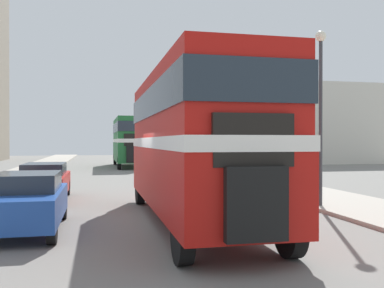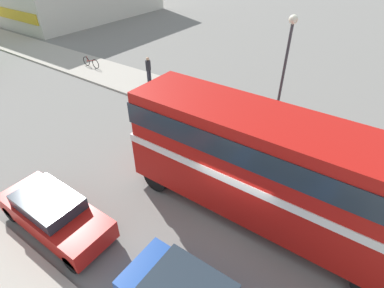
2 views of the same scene
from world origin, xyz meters
name	(u,v)px [view 2 (image 2 of 2)]	position (x,y,z in m)	size (l,w,h in m)	color
ground_plane	(236,219)	(0.00, 0.00, 0.00)	(120.00, 120.00, 0.00)	slate
sidewalk_right	(298,134)	(6.75, 0.00, 0.06)	(3.50, 120.00, 0.12)	#A8A093
double_decker_bus	(265,163)	(0.63, -0.50, 2.45)	(2.44, 9.88, 4.11)	#B2140F
car_parked_mid	(54,213)	(-3.92, 4.94, 0.75)	(1.68, 4.36, 1.43)	red
pedestrian_walking	(148,68)	(7.27, 10.62, 1.09)	(0.35, 0.35, 1.71)	#282833
bicycle_on_pavement	(91,62)	(6.78, 16.05, 0.48)	(0.05, 1.76, 0.78)	black
street_lamp	(285,65)	(5.37, 0.90, 3.96)	(0.36, 0.36, 5.86)	#38383D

